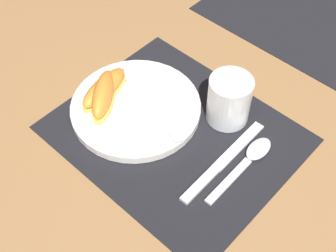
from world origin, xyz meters
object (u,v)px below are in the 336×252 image
object	(u,v)px
plate	(136,108)
fork	(150,103)
spoon	(251,157)
juice_glass	(229,102)
knife	(222,163)
citrus_wedge_1	(103,95)
citrus_wedge_0	(104,89)

from	to	relation	value
plate	fork	world-z (taller)	fork
spoon	fork	bearing A→B (deg)	-169.98
plate	juice_glass	xyz separation A→B (m)	(0.14, 0.11, 0.03)
knife	citrus_wedge_1	distance (m)	0.25
knife	citrus_wedge_0	bearing A→B (deg)	-172.44
plate	juice_glass	size ratio (longest dim) A/B	2.63
spoon	fork	size ratio (longest dim) A/B	0.95
plate	citrus_wedge_1	xyz separation A→B (m)	(-0.05, -0.03, 0.03)
spoon	citrus_wedge_1	world-z (taller)	citrus_wedge_1
juice_glass	knife	xyz separation A→B (m)	(0.06, -0.09, -0.04)
plate	spoon	distance (m)	0.23
citrus_wedge_0	fork	bearing A→B (deg)	26.59
fork	citrus_wedge_1	bearing A→B (deg)	-139.85
citrus_wedge_0	knife	bearing A→B (deg)	7.56
citrus_wedge_0	juice_glass	bearing A→B (deg)	32.24
juice_glass	citrus_wedge_1	size ratio (longest dim) A/B	0.78
citrus_wedge_1	plate	bearing A→B (deg)	35.77
fork	citrus_wedge_0	size ratio (longest dim) A/B	1.45
plate	citrus_wedge_1	world-z (taller)	citrus_wedge_1
knife	citrus_wedge_1	size ratio (longest dim) A/B	1.81
plate	knife	bearing A→B (deg)	4.30
plate	knife	distance (m)	0.20
knife	citrus_wedge_0	world-z (taller)	citrus_wedge_0
plate	spoon	xyz separation A→B (m)	(0.23, 0.06, -0.00)
juice_glass	fork	xyz separation A→B (m)	(-0.12, -0.09, -0.02)
plate	fork	distance (m)	0.03
knife	fork	bearing A→B (deg)	178.15
citrus_wedge_0	spoon	bearing A→B (deg)	14.93
plate	citrus_wedge_0	distance (m)	0.07
juice_glass	citrus_wedge_1	xyz separation A→B (m)	(-0.18, -0.14, -0.01)
citrus_wedge_0	citrus_wedge_1	bearing A→B (deg)	-45.46
knife	spoon	bearing A→B (deg)	54.74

